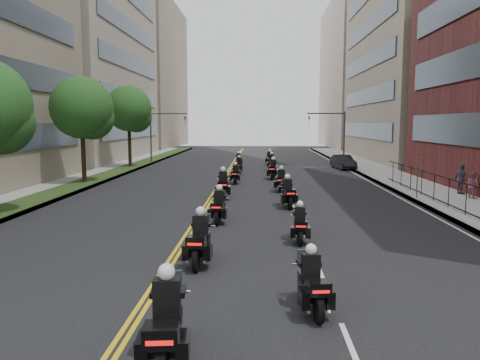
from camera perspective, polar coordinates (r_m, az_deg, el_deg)
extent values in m
plane|color=black|center=(10.02, -6.03, -19.30)|extent=(160.00, 160.00, 0.00)
cube|color=gray|center=(35.78, 19.63, -0.38)|extent=(4.00, 90.00, 0.15)
cube|color=gray|center=(36.68, -19.03, -0.19)|extent=(4.00, 90.00, 0.15)
cube|color=#223E16|center=(36.38, -17.86, -0.05)|extent=(2.00, 90.00, 0.04)
cube|color=gray|center=(61.26, 22.47, 16.44)|extent=(15.00, 28.00, 30.00)
cube|color=#333F4C|center=(58.26, 14.91, 5.87)|extent=(0.12, 24.08, 1.80)
cube|color=#333F4C|center=(58.34, 15.04, 9.80)|extent=(0.12, 24.08, 1.80)
cube|color=#333F4C|center=(58.68, 15.16, 13.70)|extent=(0.12, 24.08, 1.80)
cube|color=#333F4C|center=(59.30, 15.29, 17.54)|extent=(0.12, 24.08, 1.80)
cube|color=#A89987|center=(89.59, 15.70, 12.26)|extent=(15.00, 28.00, 26.00)
cube|color=#A89987|center=(62.76, -20.62, 18.14)|extent=(16.00, 28.00, 34.00)
cube|color=#333F4C|center=(58.91, -12.78, 5.95)|extent=(0.12, 24.08, 1.80)
cube|color=#333F4C|center=(58.98, -12.89, 9.83)|extent=(0.12, 24.08, 1.80)
cube|color=#333F4C|center=(59.33, -13.00, 13.69)|extent=(0.12, 24.08, 1.80)
cube|color=#333F4C|center=(59.93, -13.11, 17.49)|extent=(0.12, 24.08, 1.80)
cube|color=gray|center=(90.37, -12.94, 12.29)|extent=(16.00, 28.00, 26.00)
cube|color=black|center=(23.17, 26.92, -0.77)|extent=(0.05, 28.00, 0.05)
cube|color=black|center=(23.37, 26.74, -3.93)|extent=(0.05, 28.00, 0.05)
sphere|color=#1B4D19|center=(24.41, -27.17, 6.37)|extent=(3.08, 3.08, 3.08)
cylinder|color=#2F2215|center=(35.25, -18.56, 3.60)|extent=(0.32, 0.32, 5.11)
sphere|color=#1B4D19|center=(35.21, -18.75, 8.35)|extent=(4.40, 4.40, 4.40)
sphere|color=#1B4D19|center=(35.36, -17.56, 7.20)|extent=(3.08, 3.08, 3.08)
cylinder|color=#2F2215|center=(46.64, -13.32, 4.70)|extent=(0.32, 0.32, 5.39)
sphere|color=#1B4D19|center=(46.62, -13.43, 8.48)|extent=(4.40, 4.40, 4.40)
sphere|color=#1B4D19|center=(46.84, -12.55, 7.56)|extent=(3.08, 3.08, 3.08)
cylinder|color=#3F3F44|center=(51.72, 12.58, 5.05)|extent=(0.18, 0.18, 5.60)
cylinder|color=#3F3F44|center=(51.39, 10.44, 7.99)|extent=(4.00, 0.14, 0.14)
imported|color=black|center=(51.16, 8.41, 7.14)|extent=(0.16, 0.20, 1.00)
cylinder|color=#3F3F44|center=(52.27, -10.81, 5.11)|extent=(0.18, 0.18, 5.60)
cylinder|color=#3F3F44|center=(51.84, -8.70, 8.01)|extent=(4.00, 0.14, 0.14)
imported|color=black|center=(51.51, -6.70, 7.16)|extent=(0.16, 0.20, 1.00)
cylinder|color=black|center=(10.06, -8.30, -16.83)|extent=(0.23, 0.77, 0.76)
cube|color=black|center=(9.12, -8.89, -17.29)|extent=(0.60, 1.54, 0.45)
cube|color=silver|center=(9.28, -8.82, -18.60)|extent=(0.48, 0.65, 0.34)
cube|color=black|center=(8.20, -9.60, -18.15)|extent=(0.62, 0.52, 0.36)
cube|color=red|center=(8.00, -9.80, -19.00)|extent=(0.45, 0.07, 0.08)
cube|color=black|center=(8.96, -8.92, -13.89)|extent=(0.52, 0.36, 0.69)
sphere|color=silver|center=(8.81, -8.97, -11.01)|extent=(0.32, 0.32, 0.32)
cylinder|color=black|center=(10.89, 9.54, -15.27)|extent=(0.21, 0.66, 0.65)
cylinder|color=black|center=(12.27, 7.81, -12.63)|extent=(0.21, 0.66, 0.65)
cube|color=black|center=(11.48, 8.64, -12.63)|extent=(0.55, 1.32, 0.38)
cube|color=silver|center=(11.60, 8.57, -13.57)|extent=(0.42, 0.56, 0.29)
cube|color=black|center=(10.71, 9.60, -12.82)|extent=(0.54, 0.45, 0.30)
cube|color=red|center=(10.53, 9.86, -13.28)|extent=(0.38, 0.07, 0.07)
cube|color=black|center=(11.38, 8.63, -10.30)|extent=(0.45, 0.31, 0.59)
sphere|color=silver|center=(11.27, 8.66, -8.34)|extent=(0.28, 0.28, 0.28)
cylinder|color=black|center=(14.19, -5.38, -9.67)|extent=(0.17, 0.74, 0.73)
cylinder|color=black|center=(15.83, -4.34, -7.89)|extent=(0.17, 0.74, 0.73)
cube|color=black|center=(14.93, -4.84, -7.62)|extent=(0.50, 1.47, 0.43)
cube|color=silver|center=(15.04, -4.80, -8.48)|extent=(0.43, 0.61, 0.32)
cube|color=black|center=(14.04, -5.41, -7.48)|extent=(0.57, 0.47, 0.34)
cube|color=red|center=(13.83, -5.56, -7.80)|extent=(0.43, 0.05, 0.08)
cube|color=black|center=(14.85, -4.83, -5.56)|extent=(0.48, 0.32, 0.67)
sphere|color=silver|center=(14.77, -4.84, -3.83)|extent=(0.31, 0.31, 0.31)
cylinder|color=black|center=(17.12, 7.39, -6.99)|extent=(0.15, 0.62, 0.62)
cylinder|color=black|center=(18.53, 7.17, -5.90)|extent=(0.15, 0.62, 0.62)
cube|color=black|center=(17.77, 7.29, -5.62)|extent=(0.43, 1.24, 0.36)
cube|color=silver|center=(17.86, 7.27, -6.25)|extent=(0.36, 0.51, 0.27)
cube|color=black|center=(17.01, 7.42, -5.44)|extent=(0.49, 0.40, 0.29)
cube|color=red|center=(16.83, 7.45, -5.64)|extent=(0.36, 0.04, 0.06)
cube|color=black|center=(17.72, 7.30, -4.16)|extent=(0.41, 0.27, 0.56)
sphere|color=silver|center=(17.66, 7.32, -2.94)|extent=(0.26, 0.26, 0.26)
cylinder|color=black|center=(20.24, -2.83, -4.66)|extent=(0.17, 0.69, 0.68)
cylinder|color=black|center=(21.80, -2.28, -3.81)|extent=(0.17, 0.69, 0.68)
cube|color=black|center=(20.96, -2.55, -3.46)|extent=(0.47, 1.37, 0.40)
cube|color=silver|center=(21.06, -2.53, -4.06)|extent=(0.40, 0.57, 0.30)
cube|color=black|center=(20.14, -2.84, -3.20)|extent=(0.54, 0.44, 0.32)
cube|color=red|center=(19.94, -2.92, -3.37)|extent=(0.40, 0.05, 0.07)
cube|color=black|center=(20.93, -2.54, -2.09)|extent=(0.45, 0.30, 0.62)
sphere|color=silver|center=(20.87, -2.54, -0.94)|extent=(0.29, 0.29, 0.29)
cylinder|color=black|center=(24.00, 6.12, -2.81)|extent=(0.22, 0.72, 0.71)
cylinder|color=black|center=(25.62, 5.48, -2.17)|extent=(0.22, 0.72, 0.71)
cube|color=black|center=(24.76, 5.80, -1.81)|extent=(0.58, 1.44, 0.42)
cube|color=silver|center=(24.85, 5.77, -2.34)|extent=(0.45, 0.61, 0.31)
cube|color=black|center=(23.91, 6.13, -1.53)|extent=(0.58, 0.49, 0.33)
cube|color=red|center=(23.71, 6.22, -1.66)|extent=(0.42, 0.08, 0.07)
cube|color=black|center=(24.74, 5.79, -0.61)|extent=(0.49, 0.34, 0.65)
sphere|color=silver|center=(24.70, 5.80, 0.40)|extent=(0.30, 0.30, 0.30)
cylinder|color=black|center=(26.63, -2.11, -1.74)|extent=(0.20, 0.76, 0.76)
cylinder|color=black|center=(28.39, -2.03, -1.19)|extent=(0.20, 0.76, 0.76)
cube|color=black|center=(27.46, -2.07, -0.82)|extent=(0.55, 1.53, 0.45)
cube|color=silver|center=(27.55, -2.07, -1.33)|extent=(0.46, 0.63, 0.33)
cube|color=black|center=(26.54, -2.11, -0.51)|extent=(0.60, 0.50, 0.36)
cube|color=red|center=(26.32, -2.12, -0.62)|extent=(0.45, 0.06, 0.08)
cube|color=black|center=(27.45, -2.08, 0.35)|extent=(0.51, 0.34, 0.69)
sphere|color=silver|center=(27.41, -2.08, 1.32)|extent=(0.32, 0.32, 0.32)
cylinder|color=black|center=(29.72, 4.90, -0.93)|extent=(0.22, 0.68, 0.67)
cylinder|color=black|center=(31.27, 5.14, -0.54)|extent=(0.22, 0.68, 0.67)
cube|color=black|center=(30.46, 5.03, -0.22)|extent=(0.57, 1.37, 0.39)
cube|color=silver|center=(30.54, 5.03, -0.63)|extent=(0.44, 0.58, 0.29)
cube|color=black|center=(29.65, 4.91, 0.04)|extent=(0.56, 0.47, 0.31)
cube|color=red|center=(29.45, 4.88, -0.04)|extent=(0.39, 0.08, 0.07)
cube|color=black|center=(30.45, 5.05, 0.71)|extent=(0.46, 0.33, 0.61)
sphere|color=silver|center=(30.42, 5.06, 1.48)|extent=(0.28, 0.28, 0.28)
cylinder|color=black|center=(33.57, -0.65, -0.02)|extent=(0.14, 0.64, 0.63)
cylinder|color=black|center=(35.05, -0.48, 0.28)|extent=(0.14, 0.64, 0.63)
cube|color=black|center=(34.28, -0.57, 0.56)|extent=(0.42, 1.27, 0.37)
cube|color=silver|center=(34.35, -0.56, 0.22)|extent=(0.36, 0.52, 0.28)
cube|color=black|center=(33.51, -0.66, 0.80)|extent=(0.49, 0.40, 0.30)
cube|color=red|center=(33.32, -0.68, 0.73)|extent=(0.37, 0.04, 0.07)
cube|color=black|center=(34.27, -0.56, 1.35)|extent=(0.41, 0.27, 0.58)
sphere|color=silver|center=(34.25, -0.56, 2.00)|extent=(0.27, 0.27, 0.27)
cylinder|color=black|center=(36.29, 3.92, 0.56)|extent=(0.23, 0.72, 0.71)
cylinder|color=black|center=(37.95, 4.15, 0.84)|extent=(0.23, 0.72, 0.71)
cube|color=black|center=(37.09, 4.04, 1.15)|extent=(0.61, 1.45, 0.42)
cube|color=silver|center=(37.17, 4.05, 0.79)|extent=(0.46, 0.62, 0.31)
cube|color=black|center=(36.24, 3.92, 1.41)|extent=(0.59, 0.50, 0.33)
cube|color=red|center=(36.02, 3.89, 1.34)|extent=(0.42, 0.08, 0.07)
cube|color=black|center=(37.09, 4.06, 1.96)|extent=(0.49, 0.35, 0.65)
sphere|color=silver|center=(37.07, 4.06, 2.64)|extent=(0.30, 0.30, 0.30)
cylinder|color=black|center=(40.03, -0.31, 1.14)|extent=(0.21, 0.67, 0.65)
cylinder|color=black|center=(41.54, 0.05, 1.35)|extent=(0.21, 0.67, 0.65)
cube|color=black|center=(40.76, -0.13, 1.62)|extent=(0.56, 1.34, 0.39)
cube|color=silver|center=(40.83, -0.12, 1.32)|extent=(0.43, 0.57, 0.29)
cube|color=black|center=(39.98, -0.31, 1.85)|extent=(0.55, 0.46, 0.31)
cube|color=red|center=(39.79, -0.36, 1.80)|extent=(0.39, 0.08, 0.07)
cube|color=black|center=(40.77, -0.12, 2.30)|extent=(0.45, 0.32, 0.60)
sphere|color=silver|center=(40.74, -0.11, 2.87)|extent=(0.28, 0.28, 0.28)
cylinder|color=black|center=(43.15, 3.88, 1.58)|extent=(0.14, 0.70, 0.70)
cylinder|color=black|center=(44.78, 3.82, 1.78)|extent=(0.14, 0.70, 0.70)
cube|color=black|center=(43.94, 3.85, 2.05)|extent=(0.43, 1.38, 0.41)
cube|color=silver|center=(44.01, 3.85, 1.75)|extent=(0.39, 0.56, 0.31)
cube|color=black|center=(43.11, 3.88, 2.28)|extent=(0.53, 0.43, 0.33)
cube|color=red|center=(42.89, 3.89, 2.23)|extent=(0.41, 0.03, 0.07)
cube|color=black|center=(43.95, 3.85, 2.72)|extent=(0.45, 0.29, 0.63)
sphere|color=silver|center=(43.93, 3.86, 3.28)|extent=(0.30, 0.30, 0.30)
cylinder|color=black|center=(45.96, -0.17, 1.89)|extent=(0.16, 0.64, 0.64)
cylinder|color=black|center=(47.46, -0.18, 2.05)|extent=(0.16, 0.64, 0.64)
cube|color=black|center=(46.68, -0.18, 2.29)|extent=(0.46, 1.29, 0.38)
cube|color=silver|center=(46.75, -0.18, 2.03)|extent=(0.38, 0.53, 0.28)
cube|color=black|center=(45.92, -0.17, 2.50)|extent=(0.51, 0.42, 0.30)
cube|color=red|center=(45.72, -0.17, 2.45)|extent=(0.38, 0.05, 0.07)
cube|color=black|center=(46.70, -0.18, 2.87)|extent=(0.43, 0.28, 0.58)
sphere|color=silver|center=(46.68, -0.18, 3.36)|extent=(0.27, 0.27, 0.27)
cylinder|color=black|center=(49.18, 3.53, 2.21)|extent=(0.17, 0.64, 0.63)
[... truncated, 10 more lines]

